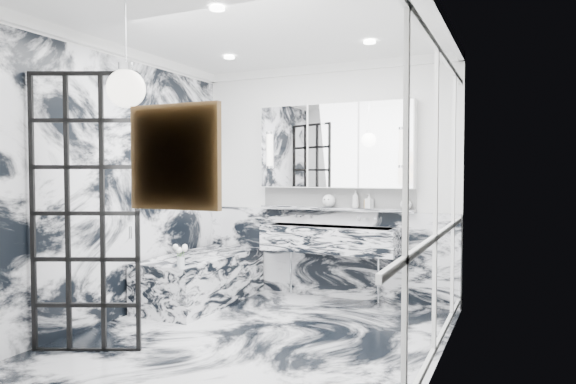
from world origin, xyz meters
The scene contains 25 objects.
floor centered at (0.00, 0.00, 0.00)m, with size 3.60×3.60×0.00m, color white.
ceiling centered at (0.00, 0.00, 2.80)m, with size 3.60×3.60×0.00m, color white.
wall_back centered at (0.00, 1.80, 1.40)m, with size 3.60×3.60×0.00m, color white.
wall_front centered at (0.00, -1.80, 1.40)m, with size 3.60×3.60×0.00m, color white.
wall_left centered at (-1.60, 0.00, 1.40)m, with size 3.60×3.60×0.00m, color white.
wall_right centered at (1.60, 0.00, 1.40)m, with size 3.60×3.60×0.00m, color white.
marble_clad_back centered at (0.00, 1.78, 0.53)m, with size 3.18×0.05×1.05m, color white.
marble_clad_left centered at (-1.59, 0.00, 1.34)m, with size 0.02×3.56×2.68m, color white.
panel_molding centered at (1.58, 0.00, 1.30)m, with size 0.03×3.40×2.30m, color white.
soap_bottle_a centered at (0.41, 1.71, 1.19)m, with size 0.08×0.08×0.20m, color #8C5919.
soap_bottle_b centered at (0.58, 1.71, 1.17)m, with size 0.08×0.08×0.17m, color #4C4C51.
soap_bottle_c centered at (1.00, 1.71, 1.17)m, with size 0.13×0.13×0.16m, color silver.
face_pot centered at (0.08, 1.71, 1.17)m, with size 0.16×0.16×0.16m, color white.
amber_bottle centered at (0.53, 1.71, 1.14)m, with size 0.04×0.04×0.10m, color #8C5919.
flower_vase centered at (-0.88, 0.10, 0.61)m, with size 0.07×0.07×0.12m, color silver.
crittall_door centered at (-1.14, -0.87, 1.16)m, with size 0.88×0.04×2.32m, color black, non-canonical shape.
artwork centered at (0.46, -1.76, 1.59)m, with size 0.48×0.05×0.48m, color #CB8F14.
pendant_light centered at (-0.25, -1.34, 2.07)m, with size 0.26×0.26×0.26m, color white.
trough_sink centered at (0.15, 1.55, 0.73)m, with size 1.60×0.45×0.30m, color silver.
ledge centered at (0.15, 1.72, 1.07)m, with size 1.90×0.14×0.04m, color silver.
subway_tile centered at (0.15, 1.78, 1.21)m, with size 1.90×0.03×0.23m, color white.
mirror_cabinet centered at (0.15, 1.73, 1.82)m, with size 1.90×0.16×1.00m, color white.
sconce_left centered at (-0.67, 1.63, 1.78)m, with size 0.07×0.07×0.40m, color white.
sconce_right centered at (0.97, 1.63, 1.78)m, with size 0.07×0.07×0.40m, color white.
bathtub centered at (-1.18, 0.90, 0.28)m, with size 0.75×1.65×0.55m, color silver.
Camera 1 is at (2.19, -4.05, 1.50)m, focal length 32.00 mm.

